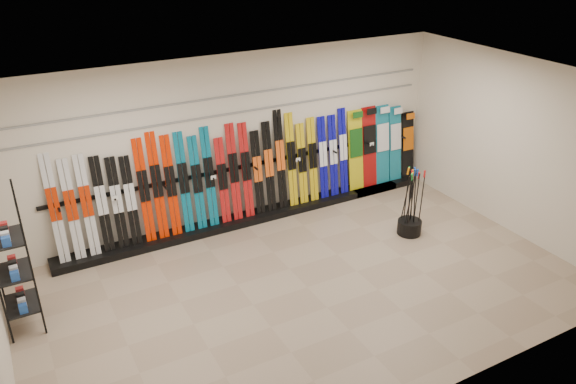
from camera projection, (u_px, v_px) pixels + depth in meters
floor at (307, 287)px, 8.34m from camera, size 8.00×8.00×0.00m
back_wall at (235, 141)px, 9.66m from camera, size 8.00×0.00×8.00m
right_wall at (514, 146)px, 9.41m from camera, size 0.00×5.00×5.00m
ceiling at (311, 90)px, 7.03m from camera, size 8.00×8.00×0.00m
ski_rack_base at (255, 216)px, 10.21m from camera, size 8.00×0.40×0.12m
skis at (216, 178)px, 9.59m from camera, size 5.38×0.29×1.82m
snowboards at (381, 146)px, 11.13m from camera, size 1.59×0.24×1.59m
accessory_rack at (12, 262)px, 7.13m from camera, size 0.40×0.60×1.99m
pole_bin at (409, 227)px, 9.73m from camera, size 0.42×0.42×0.25m
ski_poles at (411, 202)px, 9.53m from camera, size 0.37×0.34×1.18m
slatwall_rail_0 at (235, 113)px, 9.43m from camera, size 7.60×0.02×0.03m
slatwall_rail_1 at (234, 96)px, 9.30m from camera, size 7.60×0.02×0.03m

